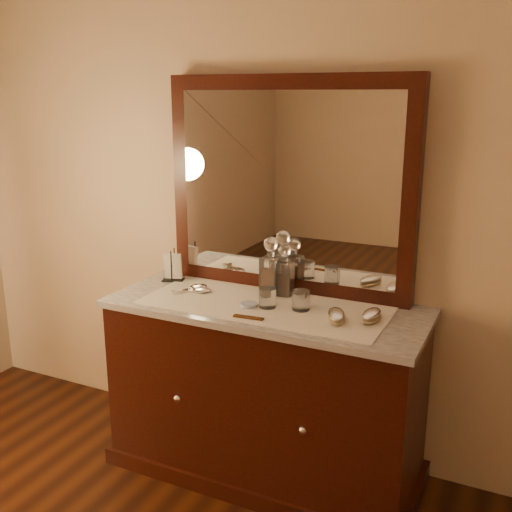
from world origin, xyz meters
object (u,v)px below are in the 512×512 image
mirror_frame (288,186)px  hand_mirror_inner (198,290)px  brush_near (336,316)px  comb (248,317)px  hand_mirror_outer (195,287)px  pin_dish (249,305)px  brush_far (372,316)px  dresser_cabinet (265,393)px  napkin_rack (173,268)px  decanter_right (285,275)px  decanter_left (271,272)px

mirror_frame → hand_mirror_inner: bearing=-146.7°
brush_near → comb: bearing=-159.1°
hand_mirror_outer → hand_mirror_inner: 0.05m
pin_dish → hand_mirror_inner: 0.31m
brush_near → brush_far: brush_near is taller
mirror_frame → pin_dish: bearing=-99.8°
hand_mirror_outer → hand_mirror_inner: (0.03, -0.03, -0.00)m
dresser_cabinet → comb: bearing=-86.7°
dresser_cabinet → mirror_frame: 0.97m
comb → napkin_rack: napkin_rack is taller
mirror_frame → decanter_right: 0.41m
hand_mirror_inner → pin_dish: bearing=-13.2°
napkin_rack → hand_mirror_outer: napkin_rack is taller
brush_far → dresser_cabinet: bearing=-179.4°
napkin_rack → hand_mirror_inner: bearing=-27.9°
brush_far → decanter_right: bearing=162.6°
mirror_frame → hand_mirror_outer: (-0.39, -0.20, -0.49)m
comb → decanter_left: 0.35m
dresser_cabinet → brush_far: size_ratio=9.22×
pin_dish → decanter_left: 0.22m
brush_far → hand_mirror_inner: 0.84m
napkin_rack → hand_mirror_outer: (0.18, -0.08, -0.05)m
pin_dish → hand_mirror_outer: hand_mirror_outer is taller
mirror_frame → napkin_rack: mirror_frame is taller
decanter_left → hand_mirror_inner: decanter_left is taller
dresser_cabinet → hand_mirror_outer: 0.60m
pin_dish → dresser_cabinet: bearing=49.8°
brush_far → napkin_rack: bearing=173.7°
napkin_rack → decanter_left: bearing=1.2°
comb → brush_far: brush_far is taller
napkin_rack → mirror_frame: bearing=12.2°
dresser_cabinet → hand_mirror_inner: bearing=178.6°
mirror_frame → brush_near: 0.67m
mirror_frame → brush_near: (0.35, -0.31, -0.47)m
pin_dish → brush_near: (0.40, -0.00, 0.01)m
dresser_cabinet → comb: (0.01, -0.20, 0.45)m
decanter_right → dresser_cabinet: bearing=-100.7°
brush_far → decanter_left: bearing=166.1°
pin_dish → decanter_left: decanter_left is taller
mirror_frame → comb: bearing=-88.6°
decanter_left → brush_near: size_ratio=1.62×
dresser_cabinet → brush_far: brush_far is taller
mirror_frame → comb: (0.01, -0.44, -0.49)m
decanter_left → hand_mirror_outer: decanter_left is taller
decanter_right → brush_far: (0.45, -0.14, -0.07)m
mirror_frame → napkin_rack: bearing=-167.8°
hand_mirror_inner → brush_far: bearing=-0.3°
dresser_cabinet → hand_mirror_inner: (-0.36, 0.01, 0.45)m
decanter_left → decanter_right: (0.06, 0.01, -0.01)m
pin_dish → hand_mirror_inner: bearing=166.8°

